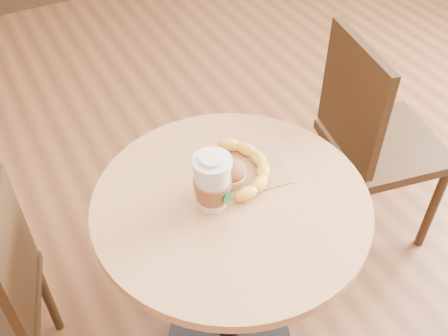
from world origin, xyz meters
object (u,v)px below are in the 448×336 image
(banana, at_px, (244,166))
(muffin, at_px, (232,174))
(coffee_cup, at_px, (212,184))
(chair_right, at_px, (372,138))
(cafe_table, at_px, (231,247))

(banana, bearing_deg, muffin, -133.31)
(coffee_cup, xyz_separation_m, muffin, (0.08, 0.04, -0.04))
(coffee_cup, distance_m, muffin, 0.10)
(chair_right, relative_size, banana, 3.52)
(chair_right, height_order, muffin, chair_right)
(cafe_table, xyz_separation_m, muffin, (0.03, 0.05, 0.24))
(coffee_cup, height_order, banana, coffee_cup)
(cafe_table, bearing_deg, coffee_cup, 170.89)
(muffin, relative_size, banana, 0.31)
(muffin, bearing_deg, chair_right, 13.92)
(chair_right, height_order, banana, chair_right)
(cafe_table, relative_size, muffin, 9.44)
(coffee_cup, relative_size, banana, 0.64)
(muffin, distance_m, banana, 0.06)
(coffee_cup, bearing_deg, muffin, 5.10)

